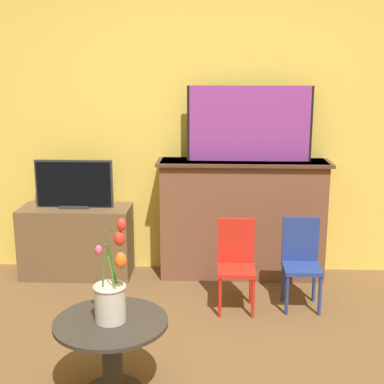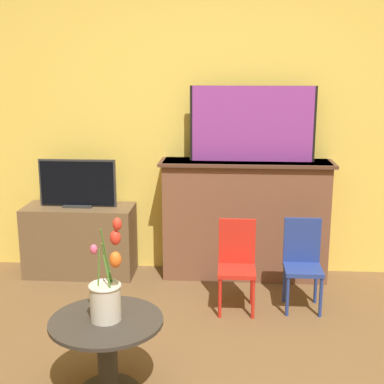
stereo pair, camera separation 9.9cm
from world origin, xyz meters
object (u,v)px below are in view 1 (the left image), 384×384
Objects in this scene: painting at (249,124)px; chair_red at (236,260)px; tv_monitor at (74,185)px; chair_blue at (301,258)px; vase_tulips at (111,294)px.

chair_red is at bearing -100.10° from painting.
painting reaches higher than chair_red.
painting is 1.48m from tv_monitor.
chair_blue is 1.25× the size of vase_tulips.
chair_blue is at bearing 7.19° from chair_red.
chair_blue is at bearing -16.11° from tv_monitor.
chair_blue is at bearing -57.40° from painting.
vase_tulips is (0.61, -1.65, -0.20)m from tv_monitor.
vase_tulips reaches higher than chair_red.
chair_red is 1.30m from vase_tulips.
chair_blue is 1.63m from vase_tulips.
painting reaches higher than vase_tulips.
chair_red is 0.47m from chair_blue.
chair_blue is (1.75, -0.51, -0.41)m from tv_monitor.
tv_monitor is 1.77m from vase_tulips.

